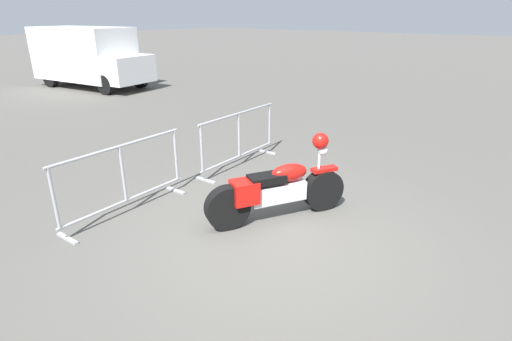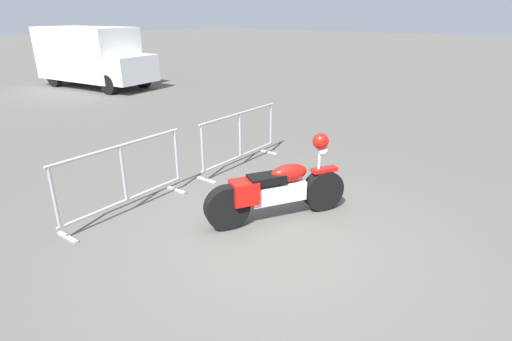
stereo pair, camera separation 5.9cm
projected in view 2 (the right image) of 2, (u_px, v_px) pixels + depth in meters
ground_plane at (273, 240)px, 5.31m from camera, size 120.00×120.00×0.00m
motorcycle at (277, 189)px, 5.71m from camera, size 1.99×1.17×1.22m
crowd_barrier_near at (124, 178)px, 5.86m from camera, size 2.17×0.53×1.07m
crowd_barrier_far at (240, 139)px, 7.70m from camera, size 2.17×0.53×1.07m
delivery_van at (92, 55)px, 15.93m from camera, size 2.65×5.23×2.31m
planter_island at (104, 62)px, 21.55m from camera, size 4.28×4.28×1.22m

